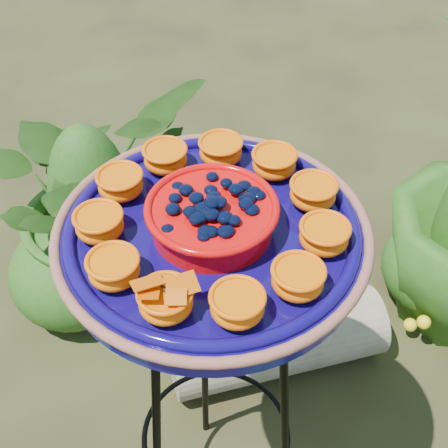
{
  "coord_description": "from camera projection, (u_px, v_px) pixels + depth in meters",
  "views": [
    {
      "loc": [
        0.08,
        -0.86,
        1.76
      ],
      "look_at": [
        0.01,
        -0.15,
        1.06
      ],
      "focal_mm": 50.0,
      "sensor_mm": 36.0,
      "label": 1
    }
  ],
  "objects": [
    {
      "name": "feeder_dish",
      "position": [
        212.0,
        230.0,
        1.02
      ],
      "size": [
        0.62,
        0.62,
        0.12
      ],
      "rotation": [
        0.0,
        0.0,
        0.27
      ],
      "color": "#0F0754",
      "rests_on": "tripod_stand"
    },
    {
      "name": "driftwood_log",
      "position": [
        276.0,
        341.0,
        1.98
      ],
      "size": [
        0.72,
        0.45,
        0.23
      ],
      "primitive_type": "cylinder",
      "rotation": [
        0.0,
        1.57,
        0.36
      ],
      "color": "tan",
      "rests_on": "ground"
    },
    {
      "name": "tripod_stand",
      "position": [
        215.0,
        376.0,
        1.33
      ],
      "size": [
        0.44,
        0.44,
        0.99
      ],
      "rotation": [
        0.0,
        0.0,
        0.27
      ],
      "color": "black",
      "rests_on": "ground"
    },
    {
      "name": "ground_plane",
      "position": [
        224.0,
        446.0,
        1.85
      ],
      "size": [
        20.0,
        20.0,
        0.0
      ],
      "primitive_type": "plane",
      "color": "black",
      "rests_on": "ground"
    },
    {
      "name": "shrub_back_left",
      "position": [
        91.0,
        195.0,
        2.06
      ],
      "size": [
        0.89,
        0.93,
        0.79
      ],
      "primitive_type": "imported",
      "rotation": [
        0.0,
        0.0,
        1.05
      ],
      "color": "#244F15",
      "rests_on": "ground"
    }
  ]
}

